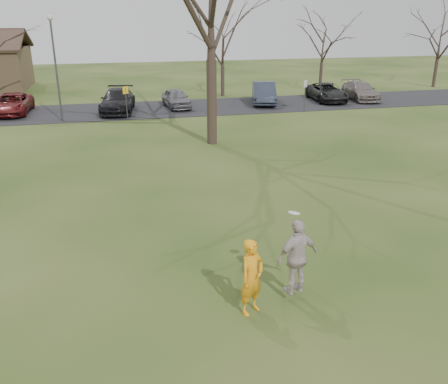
{
  "coord_description": "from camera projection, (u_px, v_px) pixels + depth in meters",
  "views": [
    {
      "loc": [
        -2.98,
        -8.44,
        6.33
      ],
      "look_at": [
        0.0,
        4.0,
        1.5
      ],
      "focal_mm": 38.02,
      "sensor_mm": 36.0,
      "label": 1
    }
  ],
  "objects": [
    {
      "name": "lamp_post",
      "position": [
        54.0,
        55.0,
        28.32
      ],
      "size": [
        0.34,
        0.34,
        6.27
      ],
      "color": "#47474C",
      "rests_on": "ground"
    },
    {
      "name": "ground",
      "position": [
        266.0,
        316.0,
        10.56
      ],
      "size": [
        120.0,
        120.0,
        0.0
      ],
      "primitive_type": "plane",
      "color": "#1E380F",
      "rests_on": "ground"
    },
    {
      "name": "sign_white",
      "position": [
        305.0,
        90.0,
        32.25
      ],
      "size": [
        0.35,
        0.35,
        2.08
      ],
      "color": "#47474C",
      "rests_on": "ground"
    },
    {
      "name": "sign_yellow",
      "position": [
        126.0,
        97.0,
        29.63
      ],
      "size": [
        0.35,
        0.35,
        2.08
      ],
      "color": "#47474C",
      "rests_on": "ground"
    },
    {
      "name": "car_3",
      "position": [
        118.0,
        101.0,
        32.14
      ],
      "size": [
        2.74,
        5.37,
        1.49
      ],
      "primitive_type": "imported",
      "rotation": [
        0.0,
        0.0,
        -0.13
      ],
      "color": "black",
      "rests_on": "parking_strip"
    },
    {
      "name": "player_defender",
      "position": [
        252.0,
        277.0,
        10.43
      ],
      "size": [
        0.78,
        0.71,
        1.79
      ],
      "primitive_type": "imported",
      "rotation": [
        0.0,
        0.0,
        0.56
      ],
      "color": "orange",
      "rests_on": "ground"
    },
    {
      "name": "car_6",
      "position": [
        327.0,
        92.0,
        36.14
      ],
      "size": [
        2.59,
        4.9,
        1.31
      ],
      "primitive_type": "imported",
      "rotation": [
        0.0,
        0.0,
        -0.09
      ],
      "color": "black",
      "rests_on": "parking_strip"
    },
    {
      "name": "car_7",
      "position": [
        360.0,
        91.0,
        36.67
      ],
      "size": [
        2.33,
        4.75,
        1.33
      ],
      "primitive_type": "imported",
      "rotation": [
        0.0,
        0.0,
        -0.1
      ],
      "color": "slate",
      "rests_on": "parking_strip"
    },
    {
      "name": "car_5",
      "position": [
        264.0,
        93.0,
        35.06
      ],
      "size": [
        2.76,
        4.92,
        1.54
      ],
      "primitive_type": "imported",
      "rotation": [
        0.0,
        0.0,
        -0.26
      ],
      "color": "#2B3241",
      "rests_on": "parking_strip"
    },
    {
      "name": "catching_play",
      "position": [
        297.0,
        257.0,
        10.82
      ],
      "size": [
        1.16,
        0.73,
        1.98
      ],
      "color": "#BBACA8",
      "rests_on": "ground"
    },
    {
      "name": "small_tree_row",
      "position": [
        201.0,
        46.0,
        37.49
      ],
      "size": [
        55.0,
        5.9,
        8.5
      ],
      "color": "#352821",
      "rests_on": "ground"
    },
    {
      "name": "car_4",
      "position": [
        176.0,
        98.0,
        33.58
      ],
      "size": [
        1.89,
        3.92,
        1.29
      ],
      "primitive_type": "imported",
      "rotation": [
        0.0,
        0.0,
        0.1
      ],
      "color": "slate",
      "rests_on": "parking_strip"
    },
    {
      "name": "parking_strip",
      "position": [
        154.0,
        109.0,
        33.3
      ],
      "size": [
        62.0,
        6.5,
        0.04
      ],
      "primitive_type": "cube",
      "color": "black",
      "rests_on": "ground"
    },
    {
      "name": "car_2",
      "position": [
        12.0,
        104.0,
        31.45
      ],
      "size": [
        2.36,
        4.81,
        1.32
      ],
      "primitive_type": "imported",
      "rotation": [
        0.0,
        0.0,
        -0.04
      ],
      "color": "maroon",
      "rests_on": "parking_strip"
    }
  ]
}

